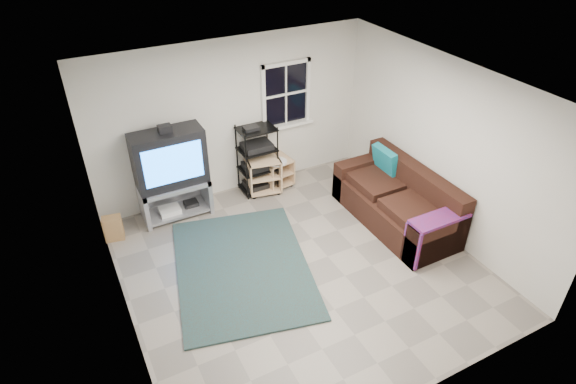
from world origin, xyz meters
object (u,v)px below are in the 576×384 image
side_table_right (276,169)px  sofa (398,203)px  tv_unit (171,168)px  side_table_left (262,172)px  av_rack (258,163)px

side_table_right → sofa: bearing=-56.8°
tv_unit → side_table_left: (1.53, 0.04, -0.52)m
av_rack → sofa: size_ratio=0.56×
tv_unit → side_table_right: size_ratio=2.93×
sofa → av_rack: bearing=130.2°
side_table_left → sofa: bearing=-51.1°
side_table_right → sofa: size_ratio=0.25×
tv_unit → side_table_right: 1.89m
tv_unit → side_table_left: tv_unit is taller
tv_unit → side_table_right: bearing=1.9°
side_table_left → side_table_right: (0.27, 0.02, -0.04)m
side_table_right → sofa: 2.19m
side_table_right → av_rack: bearing=-178.3°
tv_unit → sofa: (2.99, -1.77, -0.52)m
tv_unit → sofa: 3.52m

